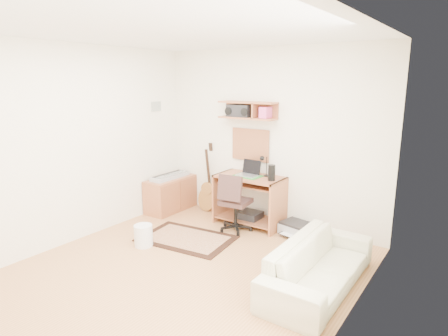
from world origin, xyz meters
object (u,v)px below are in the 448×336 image
Objects in this scene: task_chair at (236,202)px; printer at (297,229)px; cabinet at (171,194)px; desk at (249,200)px; sofa at (319,257)px.

task_chair reaches higher than printer.
cabinet is 2.05× the size of printer.
task_chair is (-0.03, -0.33, 0.06)m from desk.
sofa is (0.77, -1.18, 0.25)m from printer.
printer is 0.26× the size of sofa.
cabinet is at bearing -162.94° from printer.
printer is (0.80, 0.37, -0.35)m from task_chair.
task_chair is 0.51× the size of sofa.
task_chair reaches higher than sofa.
cabinet is at bearing -173.01° from desk.
desk is 0.59× the size of sofa.
cabinet is (-1.43, -0.18, -0.10)m from desk.
task_chair is 0.95m from printer.
task_chair is at bearing -96.06° from desk.
task_chair reaches higher than cabinet.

